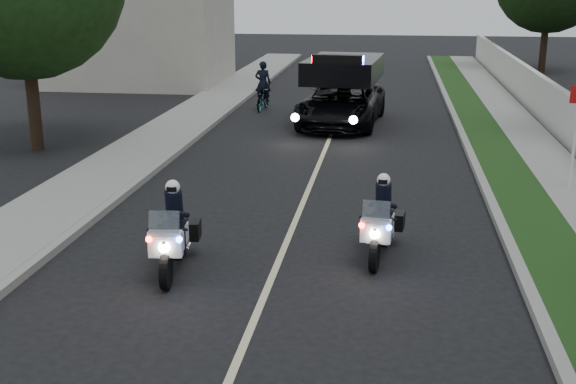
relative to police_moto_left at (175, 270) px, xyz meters
name	(u,v)px	position (x,y,z in m)	size (l,w,h in m)	color
curb_right	(482,182)	(5.79, 6.28, 0.07)	(0.20, 60.00, 0.15)	gray
grass_verge	(512,183)	(6.49, 6.28, 0.08)	(1.20, 60.00, 0.16)	#193814
sidewalk_right	(568,185)	(7.79, 6.28, 0.08)	(1.40, 60.00, 0.16)	gray
curb_left	(154,170)	(-2.41, 6.28, 0.07)	(0.20, 60.00, 0.15)	gray
sidewalk_left	(113,168)	(-3.51, 6.28, 0.08)	(2.00, 60.00, 0.16)	gray
building_far	(136,8)	(-8.31, 22.28, 3.50)	(8.00, 6.00, 7.00)	#A8A396
lane_marking	(313,178)	(1.69, 6.28, 0.00)	(0.12, 50.00, 0.01)	#BFB78C
police_moto_left	(175,270)	(0.00, 0.00, 0.00)	(0.64, 1.84, 1.56)	silver
police_moto_right	(380,256)	(3.45, 1.15, 0.00)	(0.62, 1.77, 1.50)	white
police_suv	(341,125)	(1.89, 13.43, 0.00)	(2.50, 5.40, 2.63)	black
bicycle	(263,110)	(-1.25, 15.94, 0.00)	(0.58, 1.66, 0.87)	black
cyclist	(263,110)	(-1.25, 15.94, 0.00)	(0.59, 0.39, 1.64)	black
sign_post	(568,193)	(7.69, 5.78, 0.00)	(0.40, 0.40, 2.57)	red
tree_right_e	(541,72)	(11.45, 29.73, 0.00)	(5.66, 5.66, 9.44)	black
tree_left_near	(38,149)	(-6.62, 8.42, 0.00)	(5.63, 5.63, 9.39)	#1C3E14
tree_left_far	(161,81)	(-7.57, 23.30, 0.00)	(5.93, 5.93, 9.89)	black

